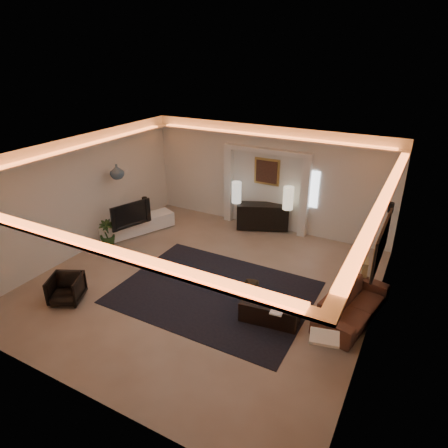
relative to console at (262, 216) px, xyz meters
The scene contains 33 objects.
floor 3.27m from the console, 90.32° to the right, with size 7.00×7.00×0.00m, color tan.
ceiling 4.10m from the console, 90.32° to the right, with size 7.00×7.00×0.00m, color white.
wall_back 1.08m from the console, 94.15° to the left, with size 7.00×7.00×0.00m, color silver.
wall_front 6.83m from the console, 90.15° to the right, with size 7.00×7.00×0.00m, color silver.
wall_left 4.90m from the console, 137.27° to the right, with size 7.00×7.00×0.00m, color silver.
wall_right 4.88m from the console, 43.03° to the right, with size 7.00×7.00×0.00m, color silver.
cove_soffit 3.94m from the console, 90.32° to the right, with size 7.00×7.00×0.04m, color silver.
daylight_slit 1.65m from the console, ahead, with size 0.25×0.03×1.00m, color white.
area_rug 3.49m from the console, 83.68° to the right, with size 4.00×3.00×0.01m, color black.
pilaster_left 1.37m from the console, behind, with size 0.22×0.20×2.20m, color silver.
pilaster_right 1.34m from the console, ahead, with size 0.22×0.20×2.20m, color silver.
alcove_header 1.86m from the console, 96.89° to the left, with size 2.52×0.20×0.12m, color silver.
painting_frame 1.27m from the console, 94.71° to the left, with size 0.74×0.04×0.74m, color tan.
painting_canvas 1.27m from the console, 95.31° to the left, with size 0.62×0.02×0.62m, color #4C2D1E.
art_panel_frame 4.72m from the console, 40.52° to the right, with size 0.04×1.64×0.74m, color black.
art_panel_gold 4.70m from the console, 40.72° to the right, with size 0.02×1.50×0.62m, color tan.
wall_sconce 3.75m from the console, 17.34° to the right, with size 0.12×0.12×0.22m, color black.
wall_niche 4.12m from the console, 151.85° to the right, with size 0.10×0.55×0.04m, color silver.
console is the anchor object (origin of this frame).
lamp_left 1.02m from the console, 162.65° to the right, with size 0.27×0.27×0.61m, color beige.
lamp_right 1.00m from the console, ahead, with size 0.28×0.28×0.63m, color beige.
media_ledge 3.55m from the console, 147.78° to the right, with size 0.53×2.14×0.40m, color white.
tv 3.70m from the console, 141.39° to the right, with size 0.15×1.15×0.66m, color black.
figurine 3.43m from the console, 157.96° to the right, with size 0.15×0.15×0.41m, color black.
ginger_jar 4.16m from the console, 144.50° to the right, with size 0.37×0.37×0.38m, color #475F6A.
plant 4.28m from the console, 137.75° to the right, with size 0.40×0.40×0.71m, color #223C18.
sofa 4.28m from the console, 43.00° to the right, with size 0.77×1.98×0.58m, color brown.
throw_blanket 5.33m from the console, 56.10° to the right, with size 0.47×0.38×0.05m, color #FFE2C0.
throw_pillow 3.64m from the console, 30.62° to the right, with size 0.10×0.34×0.34m, color tan.
coffee_table 4.12m from the console, 64.56° to the right, with size 1.10×0.60×0.41m, color black.
bowl 3.63m from the console, 70.33° to the right, with size 0.30×0.30×0.07m, color black.
magazine 4.49m from the console, 63.62° to the right, with size 0.23×0.16×0.03m, color white.
armchair 5.58m from the console, 112.59° to the right, with size 0.62×0.64×0.58m, color black.
Camera 1 is at (3.95, -6.36, 4.83)m, focal length 31.72 mm.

